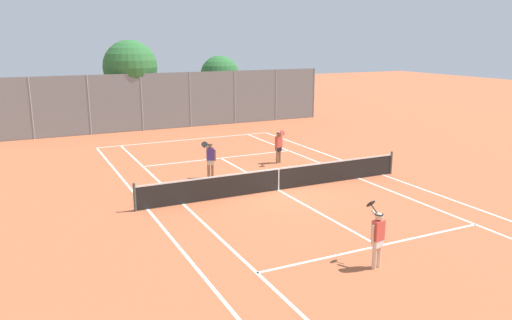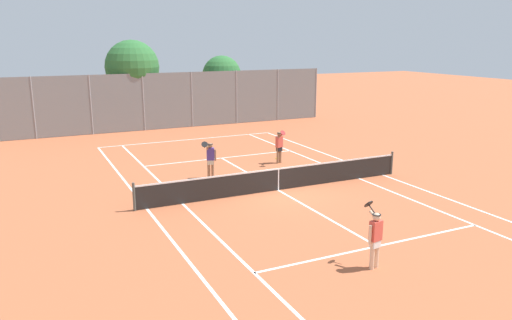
{
  "view_description": "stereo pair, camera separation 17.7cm",
  "coord_description": "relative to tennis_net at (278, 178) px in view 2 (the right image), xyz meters",
  "views": [
    {
      "loc": [
        -9.54,
        -17.45,
        6.12
      ],
      "look_at": [
        -0.31,
        1.5,
        1.0
      ],
      "focal_mm": 35.0,
      "sensor_mm": 36.0,
      "label": 1
    },
    {
      "loc": [
        -9.38,
        -17.53,
        6.12
      ],
      "look_at": [
        -0.31,
        1.5,
        1.0
      ],
      "focal_mm": 35.0,
      "sensor_mm": 36.0,
      "label": 2
    }
  ],
  "objects": [
    {
      "name": "tree_behind_right",
      "position": [
        4.68,
        18.2,
        2.83
      ],
      "size": [
        2.96,
        2.96,
        4.93
      ],
      "color": "brown",
      "rests_on": "ground"
    },
    {
      "name": "tennis_net",
      "position": [
        0.0,
        0.0,
        0.0
      ],
      "size": [
        12.0,
        0.1,
        1.07
      ],
      "color": "#474C47",
      "rests_on": "ground"
    },
    {
      "name": "back_fence",
      "position": [
        -0.0,
        16.34,
        1.44
      ],
      "size": [
        24.18,
        0.08,
        3.9
      ],
      "color": "gray",
      "rests_on": "ground"
    },
    {
      "name": "loose_tennis_ball_2",
      "position": [
        2.17,
        2.81,
        -0.48
      ],
      "size": [
        0.07,
        0.07,
        0.07
      ],
      "primitive_type": "sphere",
      "color": "#D1DB33",
      "rests_on": "ground"
    },
    {
      "name": "court_line_markings",
      "position": [
        0.0,
        0.0,
        -0.51
      ],
      "size": [
        11.1,
        23.9,
        0.01
      ],
      "color": "white",
      "rests_on": "ground"
    },
    {
      "name": "ground_plane",
      "position": [
        0.0,
        0.0,
        -0.51
      ],
      "size": [
        120.0,
        120.0,
        0.0
      ],
      "primitive_type": "plane",
      "color": "#B25B38"
    },
    {
      "name": "loose_tennis_ball_0",
      "position": [
        2.51,
        4.97,
        -0.48
      ],
      "size": [
        0.07,
        0.07,
        0.07
      ],
      "primitive_type": "sphere",
      "color": "#D1DB33",
      "rests_on": "ground"
    },
    {
      "name": "player_far_right",
      "position": [
        2.24,
        4.13,
        0.42
      ],
      "size": [
        0.52,
        0.85,
        1.77
      ],
      "color": "#936B4C",
      "rests_on": "ground"
    },
    {
      "name": "tree_behind_left",
      "position": [
        -1.97,
        18.03,
        3.62
      ],
      "size": [
        3.73,
        3.73,
        6.09
      ],
      "color": "brown",
      "rests_on": "ground"
    },
    {
      "name": "player_far_left",
      "position": [
        -1.85,
        3.03,
        0.42
      ],
      "size": [
        0.82,
        0.7,
        1.77
      ],
      "color": "#936B4C",
      "rests_on": "ground"
    },
    {
      "name": "player_near_side",
      "position": [
        -1.04,
        -7.53,
        0.42
      ],
      "size": [
        0.57,
        0.81,
        1.77
      ],
      "color": "beige",
      "rests_on": "ground"
    }
  ]
}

